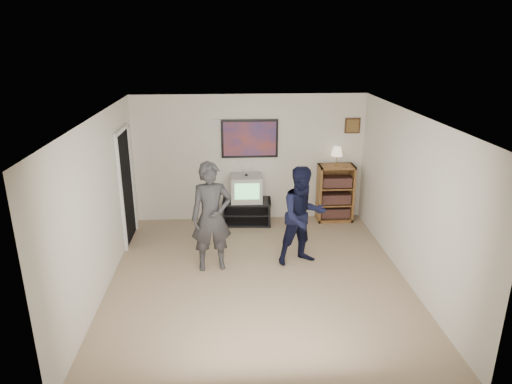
{
  "coord_description": "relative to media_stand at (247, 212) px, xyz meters",
  "views": [
    {
      "loc": [
        -0.43,
        -6.15,
        3.55
      ],
      "look_at": [
        0.01,
        0.77,
        1.15
      ],
      "focal_mm": 32.0,
      "sensor_mm": 36.0,
      "label": 1
    }
  ],
  "objects": [
    {
      "name": "controller_right",
      "position": [
        0.87,
        -1.52,
        0.84
      ],
      "size": [
        0.05,
        0.11,
        0.03
      ],
      "primitive_type": "cube",
      "rotation": [
        0.0,
        0.0,
        0.13
      ],
      "color": "white",
      "rests_on": "person_short"
    },
    {
      "name": "doorway",
      "position": [
        -2.16,
        -0.63,
        0.76
      ],
      "size": [
        0.03,
        0.85,
        2.0
      ],
      "primitive_type": "cube",
      "color": "black",
      "rests_on": "room_shell"
    },
    {
      "name": "table_lamp",
      "position": [
        1.76,
        0.1,
        1.08
      ],
      "size": [
        0.23,
        0.23,
        0.36
      ],
      "primitive_type": null,
      "color": "beige",
      "rests_on": "bookshelf"
    },
    {
      "name": "poster",
      "position": [
        0.08,
        0.24,
        1.41
      ],
      "size": [
        1.1,
        0.03,
        0.75
      ],
      "primitive_type": "cube",
      "color": "black",
      "rests_on": "room_shell"
    },
    {
      "name": "bookshelf",
      "position": [
        1.77,
        0.05,
        0.33
      ],
      "size": [
        0.69,
        0.4,
        1.14
      ],
      "primitive_type": null,
      "color": "#5C2E1B",
      "rests_on": "room_shell"
    },
    {
      "name": "media_stand",
      "position": [
        0.0,
        0.0,
        0.0
      ],
      "size": [
        0.98,
        0.59,
        0.47
      ],
      "rotation": [
        0.0,
        0.0,
        -0.07
      ],
      "color": "black",
      "rests_on": "room_shell"
    },
    {
      "name": "air_vent",
      "position": [
        -0.47,
        0.25,
        1.71
      ],
      "size": [
        0.28,
        0.02,
        0.14
      ],
      "primitive_type": "cube",
      "color": "white",
      "rests_on": "room_shell"
    },
    {
      "name": "crt_television",
      "position": [
        -0.0,
        -0.0,
        0.49
      ],
      "size": [
        0.61,
        0.52,
        0.51
      ],
      "primitive_type": null,
      "rotation": [
        0.0,
        0.0,
        -0.02
      ],
      "color": "#ABACA7",
      "rests_on": "media_stand"
    },
    {
      "name": "small_picture",
      "position": [
        2.08,
        0.25,
        1.64
      ],
      "size": [
        0.3,
        0.03,
        0.3
      ],
      "primitive_type": "cube",
      "color": "#3A2312",
      "rests_on": "room_shell"
    },
    {
      "name": "controller_left",
      "position": [
        -0.67,
        -1.6,
        0.95
      ],
      "size": [
        0.08,
        0.13,
        0.04
      ],
      "primitive_type": "cube",
      "rotation": [
        0.0,
        0.0,
        -0.35
      ],
      "color": "white",
      "rests_on": "person_tall"
    },
    {
      "name": "room_shell",
      "position": [
        0.08,
        -1.88,
        1.01
      ],
      "size": [
        4.51,
        5.0,
        2.51
      ],
      "color": "#967E5F",
      "rests_on": "ground"
    },
    {
      "name": "person_short",
      "position": [
        0.82,
        -1.71,
        0.58
      ],
      "size": [
        0.94,
        0.82,
        1.63
      ],
      "primitive_type": "imported",
      "rotation": [
        0.0,
        0.0,
        0.3
      ],
      "color": "black",
      "rests_on": "room_shell"
    },
    {
      "name": "person_tall",
      "position": [
        -0.62,
        -1.81,
        0.64
      ],
      "size": [
        0.69,
        0.5,
        1.75
      ],
      "primitive_type": "imported",
      "rotation": [
        0.0,
        0.0,
        0.14
      ],
      "color": "#2E2D30",
      "rests_on": "room_shell"
    }
  ]
}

